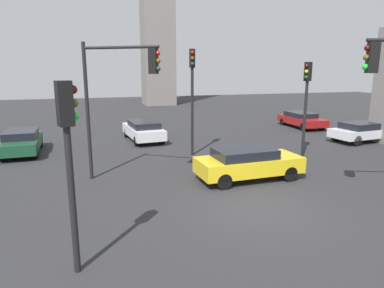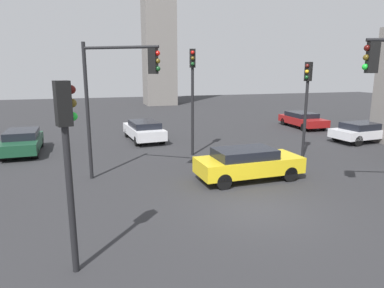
% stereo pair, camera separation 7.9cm
% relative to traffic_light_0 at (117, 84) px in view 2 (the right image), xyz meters
% --- Properties ---
extents(ground_plane, '(103.67, 103.67, 0.00)m').
position_rel_traffic_light_0_xyz_m(ground_plane, '(4.30, -4.59, -4.23)').
color(ground_plane, '#2D2D30').
extents(traffic_light_0, '(2.97, 2.00, 5.97)m').
position_rel_traffic_light_0_xyz_m(traffic_light_0, '(0.00, 0.00, 0.00)').
color(traffic_light_0, black).
rests_on(traffic_light_0, ground_plane).
extents(traffic_light_1, '(0.39, 0.49, 5.93)m').
position_rel_traffic_light_0_xyz_m(traffic_light_1, '(4.41, 3.59, -0.15)').
color(traffic_light_1, black).
rests_on(traffic_light_1, ground_plane).
extents(traffic_light_3, '(0.49, 0.40, 4.61)m').
position_rel_traffic_light_0_xyz_m(traffic_light_3, '(-1.71, -6.68, -1.00)').
color(traffic_light_3, black).
rests_on(traffic_light_3, ground_plane).
extents(traffic_light_4, '(0.49, 0.44, 5.23)m').
position_rel_traffic_light_0_xyz_m(traffic_light_4, '(10.14, 1.25, -0.59)').
color(traffic_light_4, black).
rests_on(traffic_light_4, ground_plane).
extents(car_0, '(4.74, 2.05, 1.43)m').
position_rel_traffic_light_0_xyz_m(car_0, '(5.45, -1.42, -3.46)').
color(car_0, yellow).
rests_on(car_0, ground_plane).
extents(car_2, '(2.13, 4.72, 1.27)m').
position_rel_traffic_light_0_xyz_m(car_2, '(16.15, 10.07, -3.54)').
color(car_2, maroon).
rests_on(car_2, ground_plane).
extents(car_5, '(2.36, 4.85, 1.38)m').
position_rel_traffic_light_0_xyz_m(car_5, '(2.40, 8.51, -3.49)').
color(car_5, silver).
rests_on(car_5, ground_plane).
extents(car_6, '(2.09, 4.51, 1.36)m').
position_rel_traffic_light_0_xyz_m(car_6, '(-5.03, 6.91, -3.51)').
color(car_6, '#19472D').
rests_on(car_6, ground_plane).
extents(car_7, '(4.81, 2.42, 1.34)m').
position_rel_traffic_light_0_xyz_m(car_7, '(16.68, 3.74, -3.50)').
color(car_7, silver).
rests_on(car_7, ground_plane).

